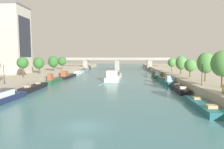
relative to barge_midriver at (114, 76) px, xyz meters
The scene contains 28 objects.
ground_plane 49.34m from the barge_midriver, 90.87° to the right, with size 400.00×400.00×0.00m, color #42757F.
quay_left 38.91m from the barge_midriver, behind, with size 36.00×170.00×2.33m, color #B2A893.
quay_right 37.43m from the barge_midriver, ahead, with size 36.00×170.00×2.33m, color #B2A893.
barge_midriver is the anchor object (origin of this frame).
wake_behind_barge 14.34m from the barge_midriver, 93.36° to the right, with size 5.60×5.96×0.03m.
moored_boat_left_gap_after 31.22m from the barge_midriver, 126.80° to the right, with size 2.50×12.64×2.31m.
moored_boat_left_second 21.92m from the barge_midriver, 149.07° to the right, with size 1.87×10.19×3.11m.
moored_boat_left_upstream 18.75m from the barge_midriver, behind, with size 2.77×15.10×2.92m.
moored_boat_left_near 25.29m from the barge_midriver, 136.62° to the left, with size 2.26×10.03×2.17m.
moored_boat_left_downstream 37.62m from the barge_midriver, 119.46° to the left, with size 3.29×15.28×2.45m.
moored_boat_right_far 43.39m from the barge_midriver, 67.30° to the right, with size 2.67×12.40×2.10m.
moored_boat_right_near 29.95m from the barge_midriver, 54.55° to the right, with size 2.78×11.93×2.28m.
moored_boat_right_upstream 20.21m from the barge_midriver, 32.48° to the right, with size 3.02×14.13×2.93m.
moored_boat_right_lone 17.45m from the barge_midriver, 19.89° to the left, with size 2.30×12.54×2.68m.
tree_left_end_of_row 31.52m from the barge_midriver, 145.97° to the right, with size 3.24×3.24×5.95m.
tree_left_midway 27.43m from the barge_midriver, 168.35° to the right, with size 3.65×3.65×5.84m.
tree_left_past_mid 27.85m from the barge_midriver, 163.41° to the left, with size 4.17×4.17×6.40m.
tree_left_nearest 33.07m from the barge_midriver, 143.73° to the left, with size 4.02×4.02×5.86m.
tree_right_midway 40.49m from the barge_midriver, 54.50° to the right, with size 4.39×4.39×7.31m.
tree_right_third 33.78m from the barge_midriver, 44.23° to the right, with size 4.11×4.11×7.08m.
tree_right_end_of_row 27.43m from the barge_midriver, 29.86° to the right, with size 3.44×3.44×5.31m.
tree_right_distant 24.36m from the barge_midriver, ahead, with size 3.68×3.68×6.31m.
tree_right_nearest 24.68m from the barge_midriver, 17.78° to the left, with size 3.26×3.26×5.45m.
lamppost_left_bank 38.56m from the barge_midriver, 125.76° to the right, with size 0.28×0.28×4.55m.
lamppost_right_bank 36.49m from the barge_midriver, 55.73° to the right, with size 0.28×0.28×4.83m.
building_left_corner 41.43m from the barge_midriver, behind, with size 15.61×10.00×23.95m.
bridge_far 47.03m from the barge_midriver, 90.92° to the left, with size 63.50×4.40×7.74m.
person_on_quay 44.06m from the barge_midriver, 62.31° to the right, with size 0.50×0.31×1.62m.
Camera 1 is at (5.02, -21.94, 8.40)m, focal length 30.62 mm.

